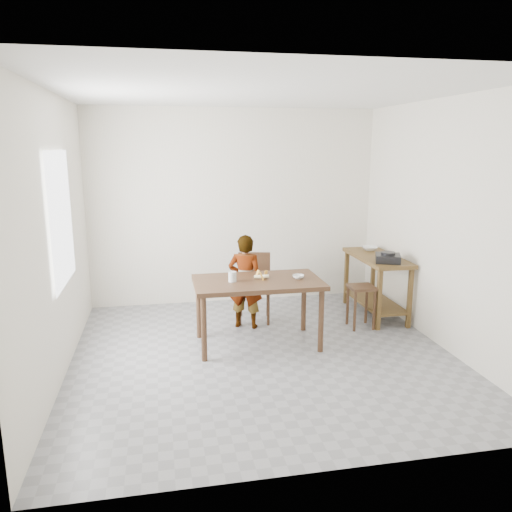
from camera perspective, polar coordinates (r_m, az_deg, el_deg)
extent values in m
cube|color=gray|center=(5.46, 0.82, -11.41)|extent=(4.00, 4.00, 0.04)
cube|color=white|center=(5.02, 0.92, 18.51)|extent=(4.00, 4.00, 0.04)
cube|color=white|center=(7.03, -2.53, 5.60)|extent=(4.00, 0.04, 2.70)
cube|color=white|center=(3.16, 8.41, -3.15)|extent=(4.00, 0.04, 2.70)
cube|color=white|center=(5.06, -22.16, 1.96)|extent=(0.04, 4.00, 2.70)
cube|color=white|center=(5.82, 20.76, 3.35)|extent=(0.04, 4.00, 2.70)
cube|color=silver|center=(5.22, -21.35, 4.00)|extent=(0.02, 1.10, 1.30)
imported|color=white|center=(6.07, -1.23, -2.93)|extent=(0.50, 0.42, 1.16)
cylinder|color=silver|center=(5.42, -2.72, -2.37)|extent=(0.12, 0.12, 0.11)
imported|color=white|center=(5.56, 4.86, -2.37)|extent=(0.15, 0.15, 0.04)
imported|color=white|center=(6.96, 12.86, 0.85)|extent=(0.24, 0.24, 0.05)
cube|color=black|center=(6.30, 14.83, -0.25)|extent=(0.38, 0.38, 0.10)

